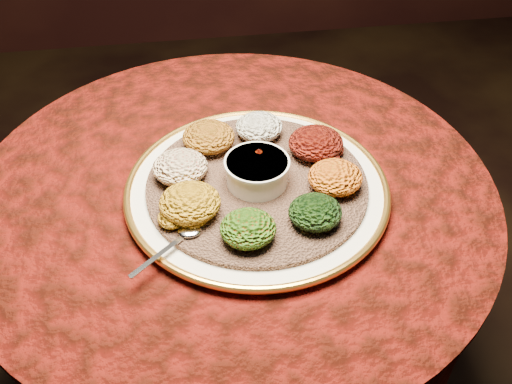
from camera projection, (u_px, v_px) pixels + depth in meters
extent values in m
cylinder|color=black|center=(240.00, 383.00, 1.52)|extent=(0.44, 0.44, 0.04)
cylinder|color=black|center=(237.00, 311.00, 1.31)|extent=(0.12, 0.12, 0.68)
cylinder|color=black|center=(233.00, 196.00, 1.07)|extent=(0.80, 0.80, 0.04)
cylinder|color=#450A05|center=(235.00, 248.00, 1.16)|extent=(0.93, 0.93, 0.34)
cylinder|color=#450A05|center=(232.00, 185.00, 1.05)|extent=(0.96, 0.96, 0.01)
cylinder|color=silver|center=(257.00, 190.00, 1.01)|extent=(0.55, 0.55, 0.02)
torus|color=gold|center=(257.00, 187.00, 1.01)|extent=(0.47, 0.47, 0.01)
cylinder|color=brown|center=(257.00, 184.00, 1.01)|extent=(0.49, 0.49, 0.01)
cylinder|color=white|center=(257.00, 172.00, 0.99)|extent=(0.11, 0.11, 0.05)
cylinder|color=white|center=(257.00, 162.00, 0.97)|extent=(0.11, 0.11, 0.01)
cylinder|color=#5C1504|center=(257.00, 165.00, 0.98)|extent=(0.09, 0.09, 0.01)
ellipsoid|color=silver|center=(189.00, 231.00, 0.91)|extent=(0.04, 0.03, 0.01)
cube|color=silver|center=(157.00, 257.00, 0.87)|extent=(0.09, 0.08, 0.00)
ellipsoid|color=silver|center=(259.00, 127.00, 1.09)|extent=(0.09, 0.09, 0.04)
ellipsoid|color=black|center=(316.00, 143.00, 1.05)|extent=(0.10, 0.10, 0.05)
ellipsoid|color=#AA770E|center=(335.00, 177.00, 0.98)|extent=(0.09, 0.09, 0.05)
ellipsoid|color=black|center=(315.00, 212.00, 0.92)|extent=(0.09, 0.08, 0.04)
ellipsoid|color=#9B220A|center=(248.00, 228.00, 0.89)|extent=(0.09, 0.08, 0.04)
ellipsoid|color=#BA8110|center=(190.00, 203.00, 0.93)|extent=(0.10, 0.10, 0.05)
ellipsoid|color=maroon|center=(180.00, 167.00, 1.00)|extent=(0.10, 0.09, 0.05)
ellipsoid|color=#904C11|center=(209.00, 137.00, 1.06)|extent=(0.10, 0.09, 0.05)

